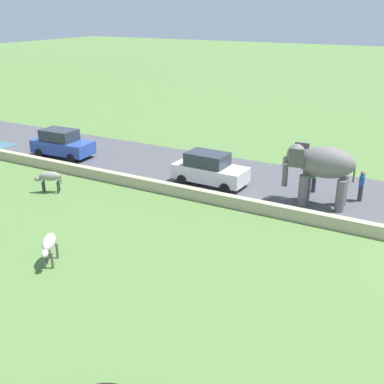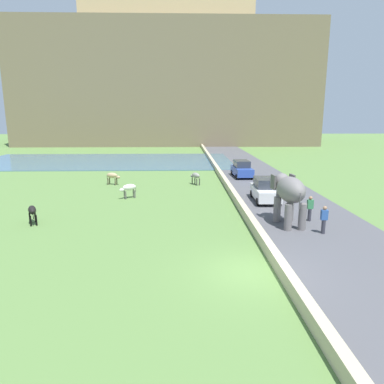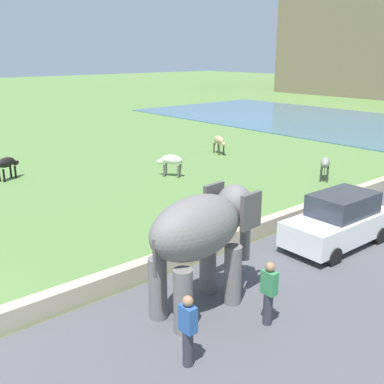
# 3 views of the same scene
# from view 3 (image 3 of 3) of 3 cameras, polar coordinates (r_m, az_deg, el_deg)

# --- Properties ---
(barrier_wall) EXTENTS (0.40, 110.00, 0.58)m
(barrier_wall) POSITION_cam_3_polar(r_m,az_deg,el_deg) (21.62, 20.65, 0.13)
(barrier_wall) COLOR tan
(barrier_wall) RESTS_ON ground
(lake) EXTENTS (36.00, 18.00, 0.08)m
(lake) POSITION_cam_3_polar(r_m,az_deg,el_deg) (45.11, 15.55, 8.57)
(lake) COLOR #426B84
(lake) RESTS_ON ground
(elephant) EXTENTS (1.65, 3.53, 2.99)m
(elephant) POSITION_cam_3_polar(r_m,az_deg,el_deg) (10.98, 1.38, -5.06)
(elephant) COLOR slate
(elephant) RESTS_ON ground
(person_beside_elephant) EXTENTS (0.36, 0.22, 1.63)m
(person_beside_elephant) POSITION_cam_3_polar(r_m,az_deg,el_deg) (10.92, 9.49, -12.21)
(person_beside_elephant) COLOR #33333D
(person_beside_elephant) RESTS_ON ground
(person_trailing) EXTENTS (0.36, 0.22, 1.63)m
(person_trailing) POSITION_cam_3_polar(r_m,az_deg,el_deg) (9.51, -0.51, -16.76)
(person_trailing) COLOR #33333D
(person_trailing) RESTS_ON ground
(car_white) EXTENTS (1.88, 4.04, 1.80)m
(car_white) POSITION_cam_3_polar(r_m,az_deg,el_deg) (15.71, 17.77, -3.42)
(car_white) COLOR white
(car_white) RESTS_ON ground
(cow_grey) EXTENTS (1.02, 1.35, 1.15)m
(cow_grey) POSITION_cam_3_polar(r_m,az_deg,el_deg) (23.82, 16.20, 3.39)
(cow_grey) COLOR gray
(cow_grey) RESTS_ON ground
(cow_black) EXTENTS (0.92, 1.39, 1.15)m
(cow_black) POSITION_cam_3_polar(r_m,az_deg,el_deg) (24.73, -21.97, 3.31)
(cow_black) COLOR black
(cow_black) RESTS_ON ground
(cow_white) EXTENTS (1.36, 0.99, 1.15)m
(cow_white) POSITION_cam_3_polar(r_m,az_deg,el_deg) (23.53, -2.63, 3.89)
(cow_white) COLOR silver
(cow_white) RESTS_ON ground
(cow_tan) EXTENTS (1.42, 0.76, 1.15)m
(cow_tan) POSITION_cam_3_polar(r_m,az_deg,el_deg) (28.92, 3.40, 6.35)
(cow_tan) COLOR tan
(cow_tan) RESTS_ON ground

